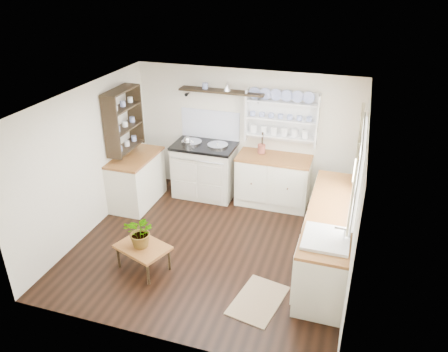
{
  "coord_description": "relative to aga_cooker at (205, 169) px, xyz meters",
  "views": [
    {
      "loc": [
        1.85,
        -5.18,
        3.91
      ],
      "look_at": [
        0.12,
        0.25,
        1.1
      ],
      "focal_mm": 35.0,
      "sensor_mm": 36.0,
      "label": 1
    }
  ],
  "objects": [
    {
      "name": "ceiling",
      "position": [
        0.66,
        -1.57,
        1.8
      ],
      "size": [
        4.0,
        3.8,
        0.01
      ],
      "primitive_type": "cube",
      "color": "white",
      "rests_on": "wall_back"
    },
    {
      "name": "back_cabinets",
      "position": [
        1.26,
        0.03,
        -0.04
      ],
      "size": [
        1.27,
        0.63,
        0.9
      ],
      "color": "#EFE9CE",
      "rests_on": "floor"
    },
    {
      "name": "floor",
      "position": [
        0.66,
        -1.57,
        -0.5
      ],
      "size": [
        4.0,
        3.8,
        0.01
      ],
      "primitive_type": "cube",
      "color": "black",
      "rests_on": "ground"
    },
    {
      "name": "potted_plant",
      "position": [
        -0.07,
        -2.36,
        0.11
      ],
      "size": [
        0.46,
        0.41,
        0.47
      ],
      "primitive_type": "imported",
      "rotation": [
        0.0,
        0.0,
        -0.11
      ],
      "color": "#3F7233",
      "rests_on": "center_table"
    },
    {
      "name": "center_table",
      "position": [
        -0.07,
        -2.36,
        -0.17
      ],
      "size": [
        0.83,
        0.71,
        0.38
      ],
      "rotation": [
        0.0,
        0.0,
        -0.35
      ],
      "color": "brown",
      "rests_on": "floor"
    },
    {
      "name": "plate_rack",
      "position": [
        1.31,
        0.29,
        1.05
      ],
      "size": [
        1.2,
        0.22,
        0.9
      ],
      "color": "white",
      "rests_on": "wall_back"
    },
    {
      "name": "high_shelf",
      "position": [
        0.26,
        0.21,
        1.41
      ],
      "size": [
        1.5,
        0.29,
        0.16
      ],
      "color": "black",
      "rests_on": "wall_back"
    },
    {
      "name": "left_shelving",
      "position": [
        -1.18,
        -0.67,
        1.05
      ],
      "size": [
        0.28,
        0.8,
        1.05
      ],
      "primitive_type": "cube",
      "color": "black",
      "rests_on": "wall_left"
    },
    {
      "name": "kettle",
      "position": [
        -0.28,
        -0.12,
        0.53
      ],
      "size": [
        0.17,
        0.17,
        0.21
      ],
      "primitive_type": null,
      "color": "silver",
      "rests_on": "aga_cooker"
    },
    {
      "name": "window",
      "position": [
        2.61,
        -1.42,
        1.06
      ],
      "size": [
        0.08,
        1.55,
        1.22
      ],
      "color": "white",
      "rests_on": "wall_right"
    },
    {
      "name": "wall_back",
      "position": [
        0.66,
        0.33,
        0.65
      ],
      "size": [
        4.0,
        0.02,
        2.3
      ],
      "primitive_type": "cube",
      "color": "beige",
      "rests_on": "ground"
    },
    {
      "name": "belfast_sink",
      "position": [
        2.36,
        -2.22,
        0.3
      ],
      "size": [
        0.55,
        0.6,
        0.45
      ],
      "color": "white",
      "rests_on": "right_cabinets"
    },
    {
      "name": "aga_cooker",
      "position": [
        0.0,
        0.0,
        0.0
      ],
      "size": [
        1.11,
        0.77,
        1.02
      ],
      "color": "beige",
      "rests_on": "floor"
    },
    {
      "name": "right_cabinets",
      "position": [
        2.36,
        -1.47,
        -0.04
      ],
      "size": [
        0.62,
        2.43,
        0.9
      ],
      "color": "#EFE9CE",
      "rests_on": "floor"
    },
    {
      "name": "left_cabinets",
      "position": [
        -1.04,
        -0.67,
        -0.04
      ],
      "size": [
        0.62,
        1.13,
        0.9
      ],
      "color": "#EFE9CE",
      "rests_on": "floor"
    },
    {
      "name": "wall_left",
      "position": [
        -1.34,
        -1.57,
        0.65
      ],
      "size": [
        0.02,
        3.8,
        2.3
      ],
      "primitive_type": "cube",
      "color": "beige",
      "rests_on": "ground"
    },
    {
      "name": "floor_rug",
      "position": [
        1.62,
        -2.51,
        -0.5
      ],
      "size": [
        0.7,
        0.94,
        0.02
      ],
      "primitive_type": "cube",
      "rotation": [
        0.0,
        0.0,
        -0.19
      ],
      "color": "#7F5D4A",
      "rests_on": "floor"
    },
    {
      "name": "utensil_crock",
      "position": [
        1.01,
        0.11,
        0.49
      ],
      "size": [
        0.13,
        0.13,
        0.16
      ],
      "primitive_type": "cylinder",
      "color": "brown",
      "rests_on": "back_cabinets"
    },
    {
      "name": "wall_right",
      "position": [
        2.66,
        -1.57,
        0.65
      ],
      "size": [
        0.02,
        3.8,
        2.3
      ],
      "primitive_type": "cube",
      "color": "beige",
      "rests_on": "ground"
    }
  ]
}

